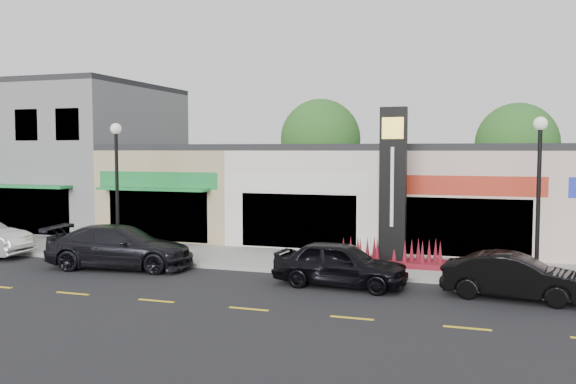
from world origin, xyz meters
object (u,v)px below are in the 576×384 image
object	(u,v)px
lamp_east_near	(539,183)
car_black_conv	(514,277)
car_black_sedan	(340,264)
pylon_sign	(393,210)
car_dark_sedan	(120,247)
lamp_west_near	(117,176)

from	to	relation	value
lamp_east_near	car_black_conv	xyz separation A→B (m)	(-0.75, -1.90, -2.78)
car_black_sedan	pylon_sign	bearing A→B (deg)	-13.94
car_black_sedan	car_black_conv	xyz separation A→B (m)	(5.43, -0.04, -0.06)
car_dark_sedan	car_black_sedan	distance (m)	8.76
car_dark_sedan	car_black_sedan	xyz separation A→B (m)	(8.75, -0.42, -0.06)
lamp_east_near	pylon_sign	distance (m)	5.42
lamp_west_near	car_black_sedan	bearing A→B (deg)	-10.72
pylon_sign	car_dark_sedan	size ratio (longest dim) A/B	1.06
lamp_west_near	car_dark_sedan	distance (m)	3.20
lamp_east_near	car_black_sedan	distance (m)	7.00
lamp_east_near	car_dark_sedan	distance (m)	15.24
car_dark_sedan	car_black_sedan	bearing A→B (deg)	-100.97
lamp_west_near	pylon_sign	size ratio (longest dim) A/B	0.91
lamp_west_near	car_black_conv	xyz separation A→B (m)	(15.25, -1.90, -2.78)
pylon_sign	lamp_east_near	bearing A→B (deg)	-18.75
lamp_west_near	car_black_conv	bearing A→B (deg)	-7.10
pylon_sign	car_dark_sedan	world-z (taller)	pylon_sign
car_black_sedan	car_black_conv	distance (m)	5.43
pylon_sign	car_black_conv	world-z (taller)	pylon_sign
lamp_west_near	car_dark_sedan	world-z (taller)	lamp_west_near
car_black_sedan	car_black_conv	bearing A→B (deg)	-85.95
car_black_sedan	car_dark_sedan	bearing A→B (deg)	91.70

